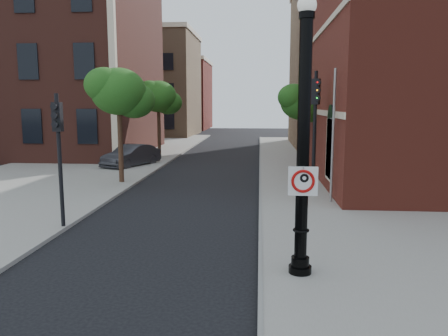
# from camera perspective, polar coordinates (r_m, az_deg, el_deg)

# --- Properties ---
(ground) EXTENTS (120.00, 120.00, 0.00)m
(ground) POSITION_cam_1_polar(r_m,az_deg,el_deg) (10.64, -6.67, -13.37)
(ground) COLOR black
(ground) RESTS_ON ground
(sidewalk_right) EXTENTS (8.00, 60.00, 0.12)m
(sidewalk_right) POSITION_cam_1_polar(r_m,az_deg,el_deg) (20.45, 15.90, -2.82)
(sidewalk_right) COLOR gray
(sidewalk_right) RESTS_ON ground
(sidewalk_left) EXTENTS (10.00, 50.00, 0.12)m
(sidewalk_left) POSITION_cam_1_polar(r_m,az_deg,el_deg) (30.03, -16.84, 0.67)
(sidewalk_left) COLOR gray
(sidewalk_left) RESTS_ON ground
(curb_edge) EXTENTS (0.10, 60.00, 0.14)m
(curb_edge) POSITION_cam_1_polar(r_m,az_deg,el_deg) (20.05, 4.75, -2.71)
(curb_edge) COLOR gray
(curb_edge) RESTS_ON ground
(victorian_building) EXTENTS (18.60, 14.60, 17.95)m
(victorian_building) POSITION_cam_1_polar(r_m,az_deg,el_deg) (38.46, -24.12, 14.92)
(victorian_building) COLOR brown
(victorian_building) RESTS_ON ground
(bg_building_tan_a) EXTENTS (12.00, 12.00, 12.00)m
(bg_building_tan_a) POSITION_cam_1_polar(r_m,az_deg,el_deg) (55.51, -10.09, 10.46)
(bg_building_tan_a) COLOR #926E4F
(bg_building_tan_a) RESTS_ON ground
(bg_building_red) EXTENTS (12.00, 12.00, 10.00)m
(bg_building_red) POSITION_cam_1_polar(r_m,az_deg,el_deg) (69.11, -7.09, 9.27)
(bg_building_red) COLOR maroon
(bg_building_red) RESTS_ON ground
(bg_building_tan_b) EXTENTS (22.00, 14.00, 14.00)m
(bg_building_tan_b) POSITION_cam_1_polar(r_m,az_deg,el_deg) (42.18, 24.62, 11.86)
(bg_building_tan_b) COLOR #926E4F
(bg_building_tan_b) RESTS_ON ground
(lamppost) EXTENTS (0.52, 0.52, 6.18)m
(lamppost) POSITION_cam_1_polar(r_m,az_deg,el_deg) (9.71, 10.28, 1.86)
(lamppost) COLOR black
(lamppost) RESTS_ON ground
(no_parking_sign) EXTENTS (0.64, 0.07, 0.64)m
(no_parking_sign) POSITION_cam_1_polar(r_m,az_deg,el_deg) (9.63, 10.29, -1.67)
(no_parking_sign) COLOR white
(no_parking_sign) RESTS_ON ground
(parked_car) EXTENTS (3.02, 4.49, 1.40)m
(parked_car) POSITION_cam_1_polar(r_m,az_deg,el_deg) (27.77, -12.00, 1.57)
(parked_car) COLOR #2D2C31
(parked_car) RESTS_ON ground
(traffic_signal_left) EXTENTS (0.27, 0.35, 4.24)m
(traffic_signal_left) POSITION_cam_1_polar(r_m,az_deg,el_deg) (14.26, -20.82, 3.54)
(traffic_signal_left) COLOR black
(traffic_signal_left) RESTS_ON ground
(traffic_signal_right) EXTENTS (0.43, 0.47, 5.33)m
(traffic_signal_right) POSITION_cam_1_polar(r_m,az_deg,el_deg) (19.66, 11.83, 7.26)
(traffic_signal_right) COLOR black
(traffic_signal_right) RESTS_ON ground
(utility_pole) EXTENTS (0.10, 0.10, 5.25)m
(utility_pole) POSITION_cam_1_polar(r_m,az_deg,el_deg) (17.26, 14.05, 3.82)
(utility_pole) COLOR #999999
(utility_pole) RESTS_ON ground
(street_tree_a) EXTENTS (3.12, 2.82, 5.62)m
(street_tree_a) POSITION_cam_1_polar(r_m,az_deg,el_deg) (21.75, -13.46, 9.53)
(street_tree_a) COLOR black
(street_tree_a) RESTS_ON ground
(street_tree_b) EXTENTS (3.06, 2.76, 5.51)m
(street_tree_b) POSITION_cam_1_polar(r_m,az_deg,el_deg) (31.34, -8.49, 9.11)
(street_tree_b) COLOR black
(street_tree_b) RESTS_ON ground
(street_tree_c) EXTENTS (2.78, 2.51, 5.01)m
(street_tree_c) POSITION_cam_1_polar(r_m,az_deg,el_deg) (25.02, 10.14, 8.35)
(street_tree_c) COLOR black
(street_tree_c) RESTS_ON ground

